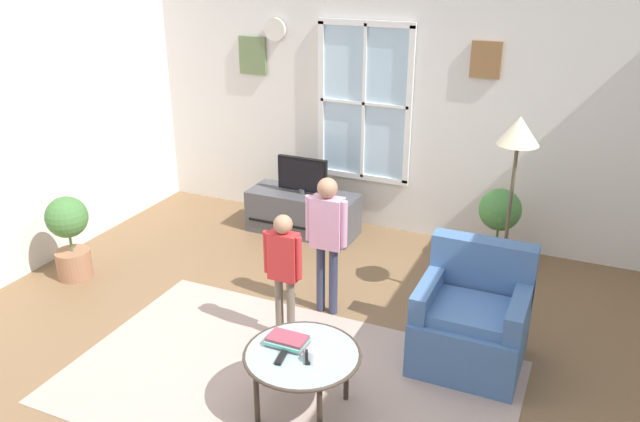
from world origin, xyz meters
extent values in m
cube|color=brown|center=(0.00, 0.00, -0.01)|extent=(6.21, 6.00, 0.02)
cube|color=silver|center=(0.00, 2.76, 1.45)|extent=(5.61, 0.12, 2.90)
cube|color=silver|center=(-0.36, 2.69, 1.35)|extent=(0.95, 0.02, 1.59)
cube|color=white|center=(-0.36, 2.67, 2.14)|extent=(1.01, 0.04, 0.06)
cube|color=white|center=(-0.36, 2.67, 0.56)|extent=(1.01, 0.04, 0.06)
cube|color=white|center=(-0.84, 2.67, 1.35)|extent=(0.06, 0.04, 1.59)
cube|color=white|center=(0.11, 2.67, 1.35)|extent=(0.06, 0.04, 1.59)
cube|color=white|center=(-0.36, 2.67, 1.35)|extent=(0.03, 0.04, 1.59)
cube|color=white|center=(-0.36, 2.67, 1.35)|extent=(0.95, 0.04, 0.03)
cube|color=#667A4C|center=(-1.66, 2.68, 1.75)|extent=(0.32, 0.03, 0.40)
cube|color=olive|center=(0.82, 2.68, 1.87)|extent=(0.28, 0.03, 0.34)
cylinder|color=silver|center=(-1.37, 2.67, 2.03)|extent=(0.24, 0.04, 0.24)
cube|color=tan|center=(0.14, -0.14, 0.00)|extent=(3.11, 1.89, 0.01)
cube|color=#4C4C51|center=(-0.86, 2.22, 0.22)|extent=(1.16, 0.46, 0.45)
cube|color=black|center=(-0.86, 1.99, 0.16)|extent=(1.04, 0.02, 0.02)
cylinder|color=#4C4C4C|center=(-0.86, 2.22, 0.47)|extent=(0.08, 0.08, 0.05)
cube|color=black|center=(-0.86, 2.22, 0.66)|extent=(0.54, 0.05, 0.36)
cube|color=black|center=(-0.86, 2.20, 0.66)|extent=(0.50, 0.01, 0.32)
cube|color=#476B9E|center=(1.25, 0.61, 0.21)|extent=(0.76, 0.72, 0.42)
cube|color=#476B9E|center=(1.25, 0.91, 0.65)|extent=(0.76, 0.16, 0.45)
cube|color=#476B9E|center=(0.93, 0.61, 0.52)|extent=(0.12, 0.65, 0.20)
cube|color=#476B9E|center=(1.57, 0.61, 0.52)|extent=(0.12, 0.65, 0.20)
cube|color=#4D73AA|center=(1.25, 0.56, 0.46)|extent=(0.61, 0.50, 0.08)
cylinder|color=#99B2B7|center=(0.37, -0.36, 0.44)|extent=(0.74, 0.74, 0.02)
torus|color=#3F3328|center=(0.37, -0.36, 0.44)|extent=(0.76, 0.76, 0.02)
cylinder|color=#33281E|center=(0.15, -0.14, 0.22)|extent=(0.04, 0.04, 0.43)
cylinder|color=#33281E|center=(0.59, -0.14, 0.22)|extent=(0.04, 0.04, 0.43)
cylinder|color=#33281E|center=(0.15, -0.58, 0.22)|extent=(0.04, 0.04, 0.43)
cylinder|color=#33281E|center=(0.59, -0.58, 0.22)|extent=(0.04, 0.04, 0.43)
cube|color=#96646E|center=(0.24, -0.31, 0.46)|extent=(0.26, 0.16, 0.02)
cube|color=#58BDA4|center=(0.24, -0.31, 0.48)|extent=(0.26, 0.18, 0.02)
cube|color=#913C4B|center=(0.24, -0.31, 0.50)|extent=(0.25, 0.15, 0.02)
cylinder|color=white|center=(0.48, -0.42, 0.49)|extent=(0.08, 0.08, 0.09)
cube|color=black|center=(0.28, -0.47, 0.46)|extent=(0.06, 0.14, 0.02)
cube|color=black|center=(0.43, -0.39, 0.46)|extent=(0.10, 0.14, 0.02)
cylinder|color=#333851|center=(-0.04, 0.85, 0.30)|extent=(0.07, 0.07, 0.60)
cylinder|color=#333851|center=(0.07, 0.85, 0.30)|extent=(0.07, 0.07, 0.60)
cube|color=#DB9EBC|center=(0.02, 0.85, 0.81)|extent=(0.26, 0.14, 0.43)
sphere|color=#A87A5B|center=(0.02, 0.85, 1.11)|extent=(0.16, 0.16, 0.16)
cylinder|color=#DB9EBC|center=(-0.13, 0.83, 0.83)|extent=(0.05, 0.05, 0.38)
cylinder|color=#DB9EBC|center=(0.17, 0.83, 0.83)|extent=(0.05, 0.05, 0.38)
cylinder|color=#726656|center=(-0.17, 0.35, 0.26)|extent=(0.06, 0.06, 0.53)
cylinder|color=#726656|center=(-0.07, 0.35, 0.26)|extent=(0.06, 0.06, 0.53)
cube|color=red|center=(-0.12, 0.35, 0.72)|extent=(0.23, 0.12, 0.37)
sphere|color=#A87A5B|center=(-0.12, 0.35, 0.97)|extent=(0.14, 0.14, 0.14)
cylinder|color=red|center=(-0.25, 0.33, 0.73)|extent=(0.05, 0.05, 0.34)
cylinder|color=red|center=(0.02, 0.33, 0.73)|extent=(0.05, 0.05, 0.34)
cylinder|color=#9E6B4C|center=(1.15, 2.26, 0.12)|extent=(0.31, 0.31, 0.23)
cylinder|color=#4C7238|center=(1.15, 2.26, 0.31)|extent=(0.02, 0.02, 0.16)
sphere|color=#47853E|center=(1.15, 2.26, 0.58)|extent=(0.39, 0.39, 0.39)
cylinder|color=#9E6B4C|center=(-2.35, 0.46, 0.13)|extent=(0.31, 0.31, 0.26)
cylinder|color=#4C7238|center=(-2.35, 0.46, 0.34)|extent=(0.02, 0.02, 0.15)
sphere|color=#447939|center=(-2.35, 0.46, 0.60)|extent=(0.37, 0.37, 0.37)
cylinder|color=black|center=(1.33, 1.44, 0.01)|extent=(0.26, 0.26, 0.03)
cylinder|color=brown|center=(1.33, 1.44, 0.73)|extent=(0.03, 0.03, 1.47)
cone|color=beige|center=(1.33, 1.44, 1.57)|extent=(0.32, 0.32, 0.22)
camera|label=1|loc=(1.88, -3.47, 2.86)|focal=36.29mm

